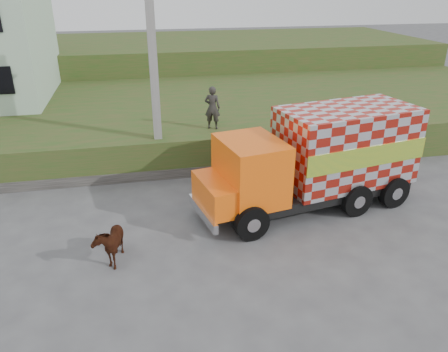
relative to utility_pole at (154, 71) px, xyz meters
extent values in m
plane|color=#474749|center=(1.00, -4.60, -4.08)|extent=(120.00, 120.00, 0.00)
cube|color=#27511B|center=(1.00, 5.40, -3.33)|extent=(40.00, 12.00, 1.50)
cube|color=#27511B|center=(1.00, 17.40, -2.58)|extent=(40.00, 12.00, 3.00)
cube|color=#595651|center=(-1.00, -0.40, -3.88)|extent=(16.00, 0.50, 0.40)
cube|color=gray|center=(0.00, 0.00, -0.08)|extent=(0.30, 0.30, 8.00)
cube|color=black|center=(4.88, -3.77, -3.44)|extent=(6.92, 3.35, 0.34)
cube|color=#FF5E0D|center=(2.58, -4.20, -2.37)|extent=(2.15, 2.53, 1.95)
cube|color=#FF5E0D|center=(1.48, -4.42, -2.95)|extent=(1.34, 2.20, 0.88)
cube|color=silver|center=(6.03, -3.55, -2.03)|extent=(4.85, 3.14, 2.54)
cube|color=yellow|center=(6.25, -4.71, -2.03)|extent=(4.42, 0.88, 0.68)
cube|color=yellow|center=(5.80, -2.38, -2.03)|extent=(4.42, 0.88, 0.68)
cube|color=silver|center=(1.00, -4.51, -3.54)|extent=(0.56, 2.23, 0.29)
cylinder|color=black|center=(2.31, -5.40, -3.54)|extent=(1.12, 0.54, 1.07)
cylinder|color=black|center=(1.89, -3.19, -3.54)|extent=(1.12, 0.54, 1.07)
cylinder|color=black|center=(6.05, -4.68, -3.54)|extent=(1.12, 0.54, 1.07)
cylinder|color=black|center=(5.63, -2.48, -3.54)|extent=(1.12, 0.54, 1.07)
cylinder|color=black|center=(7.58, -4.39, -3.54)|extent=(1.12, 0.54, 1.07)
cylinder|color=black|center=(7.16, -2.19, -3.54)|extent=(1.12, 0.54, 1.07)
imported|color=#37200D|center=(-1.76, -5.66, -3.48)|extent=(0.89, 1.50, 1.19)
imported|color=#2A2926|center=(2.29, 0.76, -1.70)|extent=(0.75, 0.63, 1.75)
camera|label=1|loc=(-0.77, -16.18, 3.05)|focal=35.00mm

